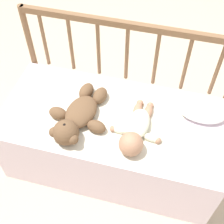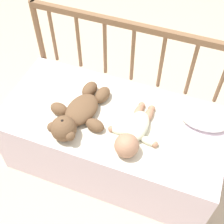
{
  "view_description": "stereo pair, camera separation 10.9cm",
  "coord_description": "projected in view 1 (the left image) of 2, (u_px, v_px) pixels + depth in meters",
  "views": [
    {
      "loc": [
        0.27,
        -1.03,
        1.81
      ],
      "look_at": [
        0.0,
        -0.01,
        0.51
      ],
      "focal_mm": 50.0,
      "sensor_mm": 36.0,
      "label": 1
    },
    {
      "loc": [
        0.37,
        -1.0,
        1.81
      ],
      "look_at": [
        0.0,
        -0.01,
        0.51
      ],
      "focal_mm": 50.0,
      "sensor_mm": 36.0,
      "label": 2
    }
  ],
  "objects": [
    {
      "name": "crib_rail",
      "position": [
        127.0,
        60.0,
        1.81
      ],
      "size": [
        1.25,
        0.04,
        0.85
      ],
      "color": "brown",
      "rests_on": "ground_plane"
    },
    {
      "name": "teddy_bear",
      "position": [
        77.0,
        117.0,
        1.66
      ],
      "size": [
        0.34,
        0.45,
        0.14
      ],
      "color": "brown",
      "rests_on": "crib_mattress"
    },
    {
      "name": "ground_plane",
      "position": [
        112.0,
        159.0,
        2.08
      ],
      "size": [
        12.0,
        12.0,
        0.0
      ],
      "primitive_type": "plane",
      "color": "#C6B293"
    },
    {
      "name": "blanket",
      "position": [
        107.0,
        119.0,
        1.71
      ],
      "size": [
        0.82,
        0.51,
        0.01
      ],
      "color": "silver",
      "rests_on": "crib_mattress"
    },
    {
      "name": "small_pillow",
      "position": [
        202.0,
        113.0,
        1.71
      ],
      "size": [
        0.25,
        0.13,
        0.06
      ],
      "color": "white",
      "rests_on": "crib_mattress"
    },
    {
      "name": "crib_mattress",
      "position": [
        113.0,
        140.0,
        1.9
      ],
      "size": [
        1.25,
        0.6,
        0.45
      ],
      "color": "silver",
      "rests_on": "ground_plane"
    },
    {
      "name": "baby",
      "position": [
        136.0,
        131.0,
        1.61
      ],
      "size": [
        0.28,
        0.39,
        0.12
      ],
      "color": "#EAEACC",
      "rests_on": "crib_mattress"
    }
  ]
}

